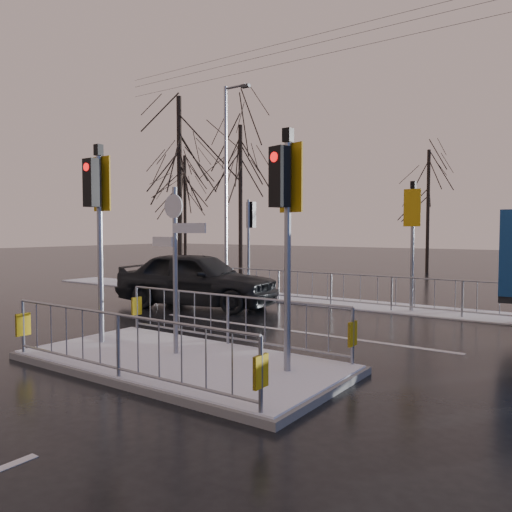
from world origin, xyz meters
The scene contains 11 objects.
ground centered at (0.00, 0.00, 0.00)m, with size 120.00×120.00×0.00m, color black.
snow_verge centered at (0.00, 8.60, 0.02)m, with size 30.00×2.00×0.04m, color white.
lane_markings centered at (0.00, -0.33, 0.00)m, with size 8.00×11.38×0.01m.
traffic_island centered at (-0.01, 0.01, 0.39)m, with size 6.00×3.04×4.15m.
far_kerb_fixtures centered at (0.29, 8.09, 1.02)m, with size 18.00×0.65×3.83m.
car_far_lane centered at (-4.36, 5.35, 0.88)m, with size 2.09×5.18×1.77m, color black.
tree_near_a centered at (-10.50, 11.00, 6.11)m, with size 4.75×4.75×8.97m.
tree_near_b centered at (-8.00, 12.50, 5.15)m, with size 4.00×4.00×7.55m.
tree_near_c centered at (-12.50, 13.50, 4.50)m, with size 3.50×3.50×6.61m.
tree_far_a centered at (-2.00, 22.00, 4.82)m, with size 3.75×3.75×7.08m.
street_lamp_left centered at (-6.43, 9.50, 4.49)m, with size 1.25×0.18×8.20m.
Camera 1 is at (6.18, -6.44, 2.44)m, focal length 35.00 mm.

